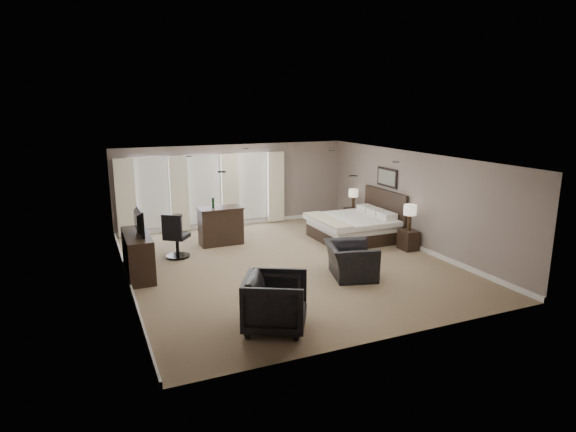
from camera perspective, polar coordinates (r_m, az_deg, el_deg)
name	(u,v)px	position (r m, az deg, el deg)	size (l,w,h in m)	color
room	(287,212)	(11.57, -0.12, 0.46)	(7.60, 8.60, 2.64)	#7B694E
window_bay	(205,191)	(15.12, -9.82, 2.91)	(5.25, 0.20, 2.30)	silver
bed	(352,216)	(13.93, 7.65, -0.03)	(2.17, 2.07, 1.38)	silver
nightstand_near	(408,240)	(13.37, 14.07, -2.76)	(0.40, 0.49, 0.54)	black
nightstand_far	(353,217)	(15.68, 7.68, -0.09)	(0.42, 0.51, 0.56)	black
lamp_near	(410,218)	(13.22, 14.22, -0.18)	(0.34, 0.34, 0.70)	beige
lamp_far	(353,199)	(15.56, 7.74, 2.04)	(0.30, 0.30, 0.63)	beige
wall_art	(387,177)	(14.34, 11.63, 4.50)	(0.04, 0.96, 0.56)	slate
dresser	(138,255)	(11.48, -17.36, -4.42)	(0.55, 1.70, 0.99)	black
tv	(136,231)	(11.33, -17.56, -1.72)	(1.01, 0.58, 0.13)	black
armchair_near	(351,255)	(10.99, 7.45, -4.58)	(1.19, 0.77, 1.04)	black
armchair_far	(276,300)	(8.45, -1.47, -9.91)	(1.05, 0.98, 1.08)	black
bar_counter	(221,226)	(13.53, -7.98, -1.15)	(1.21, 0.63, 1.06)	black
bar_stool_left	(177,226)	(14.47, -12.96, -1.18)	(0.32, 0.32, 0.68)	black
bar_stool_right	(218,219)	(14.92, -8.32, -0.31)	(0.38, 0.38, 0.80)	black
desk_chair	(177,235)	(12.55, -13.05, -2.22)	(0.60, 0.60, 1.18)	black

